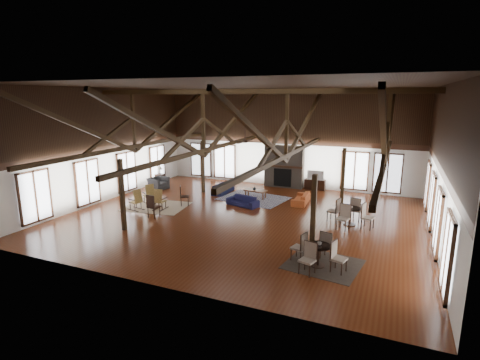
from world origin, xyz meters
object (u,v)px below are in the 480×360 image
at_px(sofa_navy_front, 243,201).
at_px(coffee_table, 256,191).
at_px(cafe_table_near, 318,252).
at_px(cafe_table_far, 350,213).
at_px(sofa_orange, 301,198).
at_px(tv_console, 315,184).
at_px(sofa_navy_left, 223,189).
at_px(armchair, 158,183).

relative_size(sofa_navy_front, coffee_table, 1.33).
distance_m(cafe_table_near, cafe_table_far, 4.69).
bearing_deg(cafe_table_far, sofa_orange, 138.10).
height_order(sofa_orange, cafe_table_far, cafe_table_far).
height_order(sofa_orange, tv_console, tv_console).
xyz_separation_m(sofa_orange, coffee_table, (-2.58, 0.01, 0.14)).
bearing_deg(sofa_navy_front, sofa_orange, 46.89).
xyz_separation_m(coffee_table, cafe_table_far, (5.40, -2.54, 0.13)).
bearing_deg(sofa_orange, cafe_table_near, 15.07).
height_order(sofa_navy_left, tv_console, tv_console).
bearing_deg(sofa_orange, sofa_navy_left, -97.30).
distance_m(sofa_navy_front, cafe_table_far, 5.57).
height_order(cafe_table_near, tv_console, cafe_table_near).
distance_m(sofa_navy_front, coffee_table, 1.66).
bearing_deg(cafe_table_far, sofa_navy_left, 159.17).
distance_m(sofa_navy_left, tv_console, 5.64).
bearing_deg(sofa_navy_front, coffee_table, 102.14).
distance_m(cafe_table_near, tv_console, 10.77).
distance_m(sofa_navy_left, sofa_orange, 4.76).
bearing_deg(tv_console, armchair, -157.71).
xyz_separation_m(sofa_navy_front, coffee_table, (0.09, 1.65, 0.16)).
xyz_separation_m(sofa_navy_left, tv_console, (4.80, 2.97, 0.05)).
bearing_deg(cafe_table_far, cafe_table_near, -95.64).
bearing_deg(coffee_table, sofa_navy_front, -84.53).
bearing_deg(coffee_table, cafe_table_near, -46.92).
distance_m(sofa_orange, tv_console, 3.32).
bearing_deg(sofa_navy_front, tv_console, 76.62).
relative_size(sofa_navy_front, sofa_navy_left, 0.97).
bearing_deg(sofa_navy_left, sofa_orange, -93.13).
distance_m(coffee_table, tv_console, 4.22).
bearing_deg(armchair, coffee_table, -78.89).
distance_m(armchair, cafe_table_near, 13.13).
height_order(armchair, cafe_table_far, cafe_table_far).
distance_m(sofa_navy_left, coffee_table, 2.21).
distance_m(armchair, tv_console, 9.58).
bearing_deg(cafe_table_near, coffee_table, 124.43).
bearing_deg(sofa_orange, sofa_navy_front, -61.55).
bearing_deg(tv_console, coffee_table, -128.40).
relative_size(sofa_orange, armchair, 1.68).
height_order(coffee_table, tv_console, tv_console).
xyz_separation_m(coffee_table, tv_console, (2.62, 3.31, -0.10)).
relative_size(sofa_navy_left, sofa_orange, 0.97).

